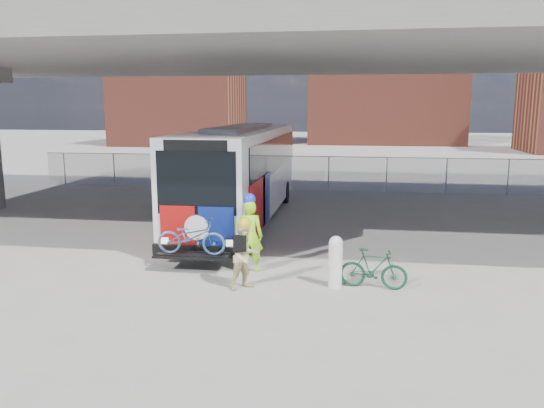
% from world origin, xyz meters
% --- Properties ---
extents(ground, '(160.00, 160.00, 0.00)m').
position_xyz_m(ground, '(0.00, 0.00, 0.00)').
color(ground, '#9E9991').
rests_on(ground, ground).
extents(bus, '(2.67, 12.90, 3.69)m').
position_xyz_m(bus, '(-2.00, 3.91, 2.11)').
color(bus, silver).
rests_on(bus, ground).
extents(overpass, '(40.00, 16.00, 7.95)m').
position_xyz_m(overpass, '(0.00, 4.00, 6.54)').
color(overpass, '#605E59').
rests_on(overpass, ground).
extents(chainlink_fence, '(30.00, 0.06, 30.00)m').
position_xyz_m(chainlink_fence, '(0.00, 12.00, 1.42)').
color(chainlink_fence, gray).
rests_on(chainlink_fence, ground).
extents(brick_buildings, '(54.00, 22.00, 12.00)m').
position_xyz_m(brick_buildings, '(1.23, 48.23, 5.42)').
color(brick_buildings, brown).
rests_on(brick_buildings, ground).
extents(smokestack, '(2.20, 2.20, 25.00)m').
position_xyz_m(smokestack, '(14.00, 55.00, 12.50)').
color(smokestack, brown).
rests_on(smokestack, ground).
extents(bollard, '(0.34, 0.34, 1.29)m').
position_xyz_m(bollard, '(1.85, -3.32, 0.69)').
color(bollard, white).
rests_on(bollard, ground).
extents(cyclist_hivis, '(0.76, 0.55, 2.14)m').
position_xyz_m(cyclist_hivis, '(-0.46, -2.40, 1.03)').
color(cyclist_hivis, '#A2FB1A').
rests_on(cyclist_hivis, ground).
extents(cyclist_tan, '(1.00, 0.99, 1.78)m').
position_xyz_m(cyclist_tan, '(-0.31, -3.79, 0.84)').
color(cyclist_tan, beige).
rests_on(cyclist_tan, ground).
extents(bike_parked, '(1.69, 0.67, 0.99)m').
position_xyz_m(bike_parked, '(2.78, -3.28, 0.49)').
color(bike_parked, '#16442A').
rests_on(bike_parked, ground).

